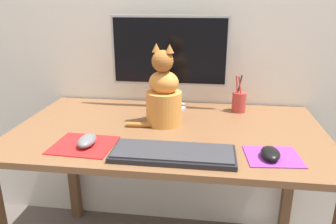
{
  "coord_description": "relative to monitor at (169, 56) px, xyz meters",
  "views": [
    {
      "loc": [
        0.17,
        -1.28,
        1.27
      ],
      "look_at": [
        0.01,
        -0.1,
        0.86
      ],
      "focal_mm": 35.0,
      "sensor_mm": 36.0,
      "label": 1
    }
  ],
  "objects": [
    {
      "name": "monitor",
      "position": [
        0.0,
        0.0,
        0.0
      ],
      "size": [
        0.56,
        0.17,
        0.45
      ],
      "color": "#B2B2B7",
      "rests_on": "desk"
    },
    {
      "name": "desk",
      "position": [
        0.03,
        -0.28,
        -0.36
      ],
      "size": [
        1.31,
        0.76,
        0.75
      ],
      "color": "brown",
      "rests_on": "ground_plane"
    },
    {
      "name": "computer_mouse_right",
      "position": [
        0.42,
        -0.51,
        -0.24
      ],
      "size": [
        0.06,
        0.1,
        0.03
      ],
      "color": "black",
      "rests_on": "mousepad_right"
    },
    {
      "name": "keyboard",
      "position": [
        0.08,
        -0.54,
        -0.25
      ],
      "size": [
        0.43,
        0.17,
        0.02
      ],
      "rotation": [
        0.0,
        0.0,
        0.0
      ],
      "color": "black",
      "rests_on": "desk"
    },
    {
      "name": "computer_mouse_left",
      "position": [
        -0.24,
        -0.5,
        -0.24
      ],
      "size": [
        0.06,
        0.11,
        0.04
      ],
      "color": "slate",
      "rests_on": "mousepad_left"
    },
    {
      "name": "mousepad_right",
      "position": [
        0.43,
        -0.5,
        -0.26
      ],
      "size": [
        0.2,
        0.18,
        0.0
      ],
      "rotation": [
        0.0,
        0.0,
        0.08
      ],
      "color": "purple",
      "rests_on": "desk"
    },
    {
      "name": "mousepad_left",
      "position": [
        -0.26,
        -0.49,
        -0.26
      ],
      "size": [
        0.23,
        0.21,
        0.0
      ],
      "rotation": [
        0.0,
        0.0,
        -0.05
      ],
      "color": "red",
      "rests_on": "desk"
    },
    {
      "name": "cat",
      "position": [
        0.0,
        -0.23,
        -0.13
      ],
      "size": [
        0.25,
        0.19,
        0.35
      ],
      "rotation": [
        0.0,
        0.0,
        -0.31
      ],
      "color": "#D6893D",
      "rests_on": "desk"
    },
    {
      "name": "wall_back",
      "position": [
        0.03,
        0.13,
        0.24
      ],
      "size": [
        7.0,
        0.04,
        2.5
      ],
      "color": "silver",
      "rests_on": "ground_plane"
    },
    {
      "name": "pen_cup",
      "position": [
        0.34,
        -0.02,
        -0.21
      ],
      "size": [
        0.07,
        0.07,
        0.18
      ],
      "color": "#B23833",
      "rests_on": "desk"
    }
  ]
}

